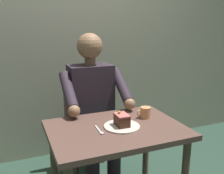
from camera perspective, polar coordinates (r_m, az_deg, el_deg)
cafe_rear_panel at (r=2.69m, az=-9.23°, el=16.65°), size 6.40×0.12×3.00m
dining_table at (r=1.75m, az=0.93°, el=-12.12°), size 0.88×0.63×0.70m
chair at (r=2.35m, az=-5.34°, el=-7.53°), size 0.42×0.42×0.92m
seated_person at (r=2.14m, az=-4.11°, el=-4.83°), size 0.53×0.58×1.30m
dessert_plate at (r=1.71m, az=2.20°, el=-8.76°), size 0.24×0.24×0.01m
cake_slice at (r=1.69m, az=2.21°, el=-7.33°), size 0.08×0.11×0.10m
coffee_cup at (r=1.87m, az=7.44°, el=-5.61°), size 0.11×0.07×0.08m
dessert_spoon at (r=1.64m, az=-2.74°, el=-9.77°), size 0.03×0.14×0.01m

